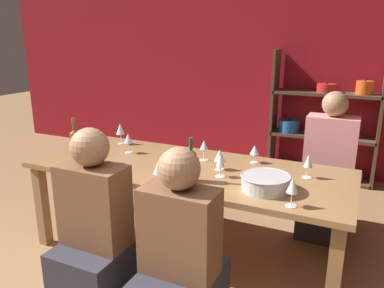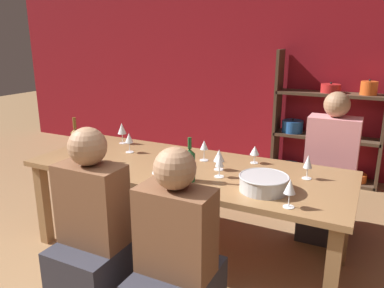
% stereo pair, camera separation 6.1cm
% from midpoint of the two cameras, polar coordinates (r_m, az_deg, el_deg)
% --- Properties ---
extents(wall_back_red, '(8.80, 0.06, 2.70)m').
position_cam_midpoint_polar(wall_back_red, '(4.95, 12.68, 11.65)').
color(wall_back_red, maroon).
rests_on(wall_back_red, ground_plane).
extents(shelf_unit, '(1.24, 0.30, 1.55)m').
position_cam_midpoint_polar(shelf_unit, '(4.75, 18.59, 2.30)').
color(shelf_unit, '#4C3828').
rests_on(shelf_unit, ground_plane).
extents(dining_table, '(2.43, 0.94, 0.74)m').
position_cam_midpoint_polar(dining_table, '(2.89, -1.46, -4.89)').
color(dining_table, olive).
rests_on(dining_table, ground_plane).
extents(mixing_bowl, '(0.32, 0.32, 0.10)m').
position_cam_midpoint_polar(mixing_bowl, '(2.44, 10.42, -5.72)').
color(mixing_bowl, '#B7BABC').
rests_on(mixing_bowl, dining_table).
extents(wine_bottle_green, '(0.08, 0.08, 0.31)m').
position_cam_midpoint_polar(wine_bottle_green, '(2.53, -0.85, -3.11)').
color(wine_bottle_green, '#1E4C23').
rests_on(wine_bottle_green, dining_table).
extents(wine_bottle_dark, '(0.07, 0.07, 0.35)m').
position_cam_midpoint_polar(wine_bottle_dark, '(3.10, -17.90, 0.00)').
color(wine_bottle_dark, brown).
rests_on(wine_bottle_dark, dining_table).
extents(wine_glass_red_a, '(0.08, 0.08, 0.19)m').
position_cam_midpoint_polar(wine_glass_red_a, '(3.49, -11.36, 2.20)').
color(wine_glass_red_a, white).
rests_on(wine_glass_red_a, dining_table).
extents(wine_glass_red_b, '(0.07, 0.07, 0.14)m').
position_cam_midpoint_polar(wine_glass_red_b, '(2.94, 8.92, -1.00)').
color(wine_glass_red_b, white).
rests_on(wine_glass_red_b, dining_table).
extents(wine_glass_empty_a, '(0.07, 0.07, 0.17)m').
position_cam_midpoint_polar(wine_glass_empty_a, '(2.96, 1.25, -0.28)').
color(wine_glass_empty_a, white).
rests_on(wine_glass_empty_a, dining_table).
extents(wine_glass_red_c, '(0.07, 0.07, 0.16)m').
position_cam_midpoint_polar(wine_glass_red_c, '(2.62, 3.69, -2.72)').
color(wine_glass_red_c, white).
rests_on(wine_glass_red_c, dining_table).
extents(wine_glass_white_a, '(0.07, 0.07, 0.16)m').
position_cam_midpoint_polar(wine_glass_white_a, '(2.51, -5.80, -3.63)').
color(wine_glass_white_a, white).
rests_on(wine_glass_white_a, dining_table).
extents(wine_glass_red_d, '(0.08, 0.08, 0.16)m').
position_cam_midpoint_polar(wine_glass_red_d, '(2.76, 3.58, -1.83)').
color(wine_glass_red_d, white).
rests_on(wine_glass_red_d, dining_table).
extents(wine_glass_red_e, '(0.07, 0.07, 0.17)m').
position_cam_midpoint_polar(wine_glass_red_e, '(2.22, 14.30, -6.34)').
color(wine_glass_red_e, white).
rests_on(wine_glass_red_e, dining_table).
extents(wine_glass_white_b, '(0.07, 0.07, 0.17)m').
position_cam_midpoint_polar(wine_glass_white_b, '(2.70, 16.69, -2.61)').
color(wine_glass_white_b, white).
rests_on(wine_glass_white_b, dining_table).
extents(wine_glass_red_f, '(0.07, 0.07, 0.17)m').
position_cam_midpoint_polar(wine_glass_red_f, '(3.21, -10.24, 0.75)').
color(wine_glass_red_f, white).
rests_on(wine_glass_red_f, dining_table).
extents(person_near_a, '(0.41, 0.51, 1.19)m').
position_cam_midpoint_polar(person_near_a, '(2.48, -14.94, -14.79)').
color(person_near_a, '#2D2D38').
rests_on(person_near_a, ground_plane).
extents(person_far_a, '(0.41, 0.52, 1.26)m').
position_cam_midpoint_polar(person_far_a, '(3.46, 19.38, -5.68)').
color(person_far_a, '#2D2D38').
rests_on(person_far_a, ground_plane).
extents(person_near_b, '(0.41, 0.52, 1.15)m').
position_cam_midpoint_polar(person_near_b, '(2.20, -2.68, -19.00)').
color(person_near_b, '#2D2D38').
rests_on(person_near_b, ground_plane).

